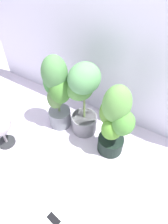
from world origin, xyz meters
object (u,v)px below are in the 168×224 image
(potted_plant_back_center, at_px, (83,95))
(cell_phone, at_px, (54,219))
(potted_plant_back_right, at_px, (115,121))
(potted_plant_back_left, at_px, (57,90))

(potted_plant_back_center, height_order, cell_phone, potted_plant_back_center)
(potted_plant_back_right, distance_m, cell_phone, 0.95)
(potted_plant_back_left, distance_m, cell_phone, 1.13)
(potted_plant_back_left, distance_m, potted_plant_back_right, 0.65)
(potted_plant_back_right, relative_size, cell_phone, 5.34)
(potted_plant_back_left, height_order, cell_phone, potted_plant_back_left)
(potted_plant_back_right, distance_m, potted_plant_back_center, 0.40)
(potted_plant_back_left, bearing_deg, cell_phone, -56.76)
(potted_plant_back_right, bearing_deg, cell_phone, -95.68)
(potted_plant_back_left, xyz_separation_m, potted_plant_back_center, (0.25, 0.08, -0.00))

